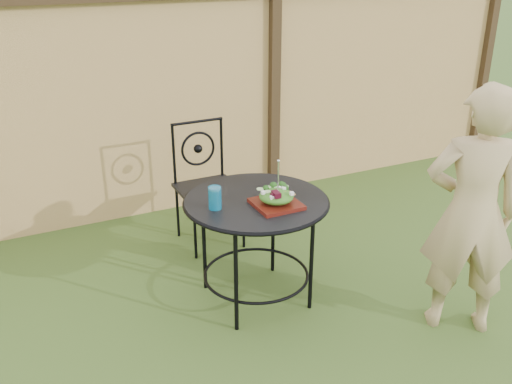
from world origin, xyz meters
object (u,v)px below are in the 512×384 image
Objects in this scene: patio_table at (256,219)px; diner at (472,213)px; patio_chair at (206,181)px; salad_plate at (276,204)px.

diner is at bearing -39.00° from patio_table.
patio_table is at bearing -91.41° from patio_chair.
patio_chair is 0.62× the size of diner.
diner is (0.97, -1.74, 0.26)m from patio_chair.
patio_table is 0.94m from patio_chair.
patio_chair reaches higher than salad_plate.
patio_chair is at bearing 88.59° from patio_table.
salad_plate is (0.04, -1.07, 0.23)m from patio_chair.
patio_chair is at bearing 92.39° from salad_plate.
patio_chair is 3.52× the size of salad_plate.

